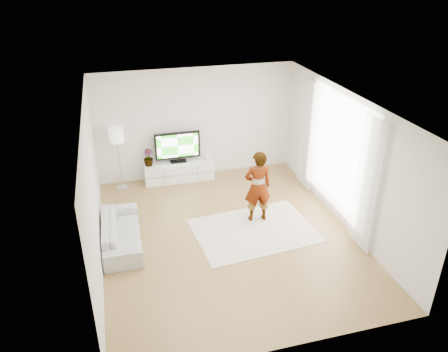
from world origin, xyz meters
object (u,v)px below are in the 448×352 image
object	(u,v)px
rug	(254,230)
floor_lamp	(117,138)
sofa	(121,232)
television	(177,146)
player	(258,187)
media_console	(179,171)

from	to	relation	value
rug	floor_lamp	distance (m)	3.93
rug	sofa	distance (m)	2.71
television	player	size ratio (longest dim) A/B	0.71
television	rug	bearing A→B (deg)	-68.16
media_console	rug	size ratio (longest dim) A/B	0.71
media_console	floor_lamp	world-z (taller)	floor_lamp
media_console	floor_lamp	distance (m)	1.81
sofa	media_console	bearing A→B (deg)	-31.08
media_console	player	size ratio (longest dim) A/B	1.09
television	floor_lamp	size ratio (longest dim) A/B	0.72
player	television	bearing A→B (deg)	-57.87
player	rug	bearing A→B (deg)	68.41
floor_lamp	sofa	bearing A→B (deg)	-93.14
media_console	rug	distance (m)	2.96
floor_lamp	rug	bearing A→B (deg)	-46.33
media_console	rug	world-z (taller)	media_console
media_console	television	bearing A→B (deg)	90.00
player	sofa	xyz separation A→B (m)	(-2.88, -0.15, -0.54)
media_console	television	xyz separation A→B (m)	(0.00, 0.03, 0.67)
floor_lamp	media_console	bearing A→B (deg)	2.58
media_console	television	size ratio (longest dim) A/B	1.54
floor_lamp	television	bearing A→B (deg)	3.67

